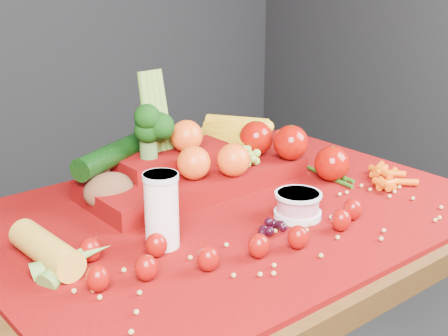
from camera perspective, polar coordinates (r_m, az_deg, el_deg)
table at (r=1.38m, az=0.53°, el=-7.86°), size 1.10×0.80×0.75m
red_cloth at (r=1.34m, az=0.55°, el=-4.02°), size 1.05×0.75×0.01m
milk_glass at (r=1.15m, az=-5.73°, el=-3.64°), size 0.07×0.07×0.14m
yogurt_bowl at (r=1.29m, az=6.77°, el=-3.31°), size 0.10×0.10×0.05m
strawberry_scatter at (r=1.14m, az=-0.85°, el=-6.61°), size 0.58×0.28×0.05m
dark_grape_cluster at (r=1.22m, az=4.29°, el=-5.45°), size 0.06×0.05×0.03m
soybean_scatter at (r=1.20m, az=6.73°, el=-6.50°), size 0.84×0.24×0.01m
corn_ear at (r=1.13m, az=-14.39°, el=-7.84°), size 0.19×0.24×0.06m
potato at (r=1.35m, az=-10.47°, el=-2.05°), size 0.11×0.08×0.08m
baby_carrot_pile at (r=1.51m, az=14.63°, el=-0.87°), size 0.18×0.17×0.03m
green_bean_pile at (r=1.53m, az=9.74°, el=-0.73°), size 0.14×0.12×0.01m
produce_mound at (r=1.45m, az=-1.77°, el=0.75°), size 0.60×0.38×0.27m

